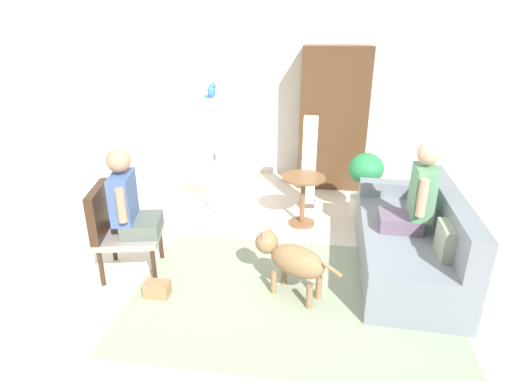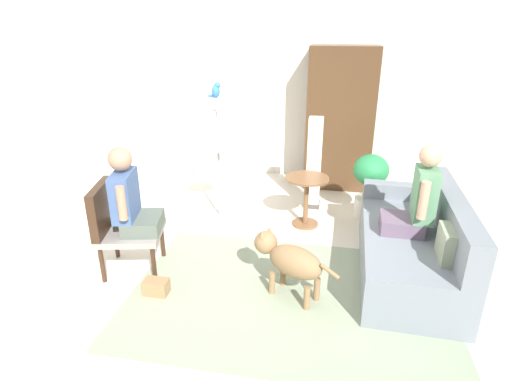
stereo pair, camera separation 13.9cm
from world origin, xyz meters
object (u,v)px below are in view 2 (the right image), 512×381
(dog, at_px, (289,259))
(bird_cage_stand, at_px, (218,159))
(couch, at_px, (414,246))
(armoire_cabinet, at_px, (340,119))
(person_on_armchair, at_px, (130,198))
(parrot, at_px, (216,90))
(armchair, at_px, (118,222))
(round_end_table, at_px, (306,194))
(potted_plant, at_px, (370,181))
(handbag, at_px, (156,287))
(person_on_couch, at_px, (418,198))
(column_lamp, at_px, (314,164))

(dog, relative_size, bird_cage_stand, 0.52)
(couch, relative_size, armoire_cabinet, 0.92)
(person_on_armchair, height_order, parrot, parrot)
(armchair, distance_m, round_end_table, 2.17)
(bird_cage_stand, bearing_deg, couch, -21.93)
(armchair, xyz_separation_m, armoire_cabinet, (2.06, 2.80, 0.50))
(person_on_armchair, relative_size, armoire_cabinet, 0.41)
(couch, relative_size, person_on_armchair, 2.24)
(potted_plant, xyz_separation_m, handbag, (-1.96, -2.00, -0.42))
(person_on_couch, distance_m, potted_plant, 1.30)
(person_on_couch, xyz_separation_m, person_on_armchair, (-2.64, -0.41, -0.03))
(parrot, relative_size, column_lamp, 0.15)
(dog, relative_size, armoire_cabinet, 0.39)
(bird_cage_stand, bearing_deg, parrot, 180.00)
(round_end_table, height_order, bird_cage_stand, bird_cage_stand)
(bird_cage_stand, bearing_deg, handbag, -94.86)
(armchair, relative_size, bird_cage_stand, 0.59)
(potted_plant, bearing_deg, person_on_couch, -75.27)
(armchair, relative_size, column_lamp, 0.74)
(round_end_table, bearing_deg, dog, -91.48)
(couch, xyz_separation_m, bird_cage_stand, (-2.18, 0.88, 0.47))
(round_end_table, bearing_deg, bird_cage_stand, 179.34)
(armchair, bearing_deg, round_end_table, 37.59)
(couch, height_order, handbag, couch)
(armoire_cabinet, height_order, handbag, armoire_cabinet)
(parrot, relative_size, potted_plant, 0.21)
(parrot, bearing_deg, person_on_armchair, -110.98)
(couch, relative_size, person_on_couch, 2.18)
(potted_plant, bearing_deg, dog, -113.77)
(person_on_armchair, xyz_separation_m, dog, (1.54, -0.15, -0.41))
(couch, xyz_separation_m, armchair, (-2.82, -0.46, 0.21))
(parrot, bearing_deg, potted_plant, 10.21)
(person_on_armchair, distance_m, armoire_cabinet, 3.38)
(potted_plant, bearing_deg, couch, -73.59)
(couch, xyz_separation_m, person_on_couch, (-0.03, -0.02, 0.50))
(person_on_couch, xyz_separation_m, round_end_table, (-1.07, 0.88, -0.40))
(couch, bearing_deg, parrot, 158.09)
(person_on_couch, bearing_deg, parrot, 157.35)
(armchair, bearing_deg, couch, 9.23)
(round_end_table, relative_size, armoire_cabinet, 0.31)
(person_on_armchair, height_order, round_end_table, person_on_armchair)
(person_on_armchair, bearing_deg, dog, -5.55)
(dog, relative_size, parrot, 4.45)
(handbag, bearing_deg, bird_cage_stand, 85.14)
(dog, height_order, armoire_cabinet, armoire_cabinet)
(bird_cage_stand, distance_m, parrot, 0.82)
(column_lamp, bearing_deg, armchair, -132.83)
(couch, xyz_separation_m, round_end_table, (-1.10, 0.86, 0.10))
(round_end_table, distance_m, dog, 1.44)
(dog, relative_size, column_lamp, 0.65)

